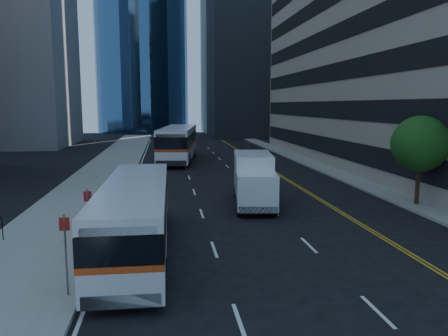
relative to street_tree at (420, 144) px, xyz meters
name	(u,v)px	position (x,y,z in m)	size (l,w,h in m)	color
ground	(313,263)	(-9.00, -8.00, -3.64)	(160.00, 160.00, 0.00)	black
sidewalk_west	(108,169)	(-19.50, 17.00, -3.57)	(5.00, 90.00, 0.15)	gray
sidewalk_east	(316,165)	(0.00, 17.00, -3.57)	(2.00, 90.00, 0.15)	gray
midrise_west	(0,21)	(-37.00, 44.00, 13.86)	(18.00, 18.00, 35.00)	gray
street_tree	(420,144)	(0.00, 0.00, 0.00)	(3.20, 3.20, 5.10)	#332114
bus_front	(136,215)	(-15.60, -6.02, -2.09)	(2.55, 11.04, 2.84)	silver
bus_rear	(178,142)	(-13.00, 22.94, -1.70)	(4.74, 14.03, 3.55)	white
box_truck	(254,179)	(-9.32, 1.51, -2.07)	(2.93, 6.45, 2.98)	white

